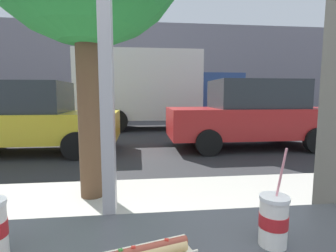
{
  "coord_description": "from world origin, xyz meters",
  "views": [
    {
      "loc": [
        0.12,
        -0.97,
        1.45
      ],
      "look_at": [
        0.56,
        2.96,
        0.98
      ],
      "focal_mm": 27.63,
      "sensor_mm": 36.0,
      "label": 1
    }
  ],
  "objects_px": {
    "parked_car_yellow": "(24,118)",
    "parked_car_red": "(252,114)",
    "soda_cup_right": "(273,220)",
    "box_truck": "(155,88)"
  },
  "relations": [
    {
      "from": "parked_car_yellow",
      "to": "parked_car_red",
      "type": "distance_m",
      "value": 5.92
    },
    {
      "from": "parked_car_red",
      "to": "soda_cup_right",
      "type": "bearing_deg",
      "value": -113.67
    },
    {
      "from": "parked_car_red",
      "to": "box_truck",
      "type": "relative_size",
      "value": 0.66
    },
    {
      "from": "soda_cup_right",
      "to": "box_truck",
      "type": "bearing_deg",
      "value": 88.54
    },
    {
      "from": "box_truck",
      "to": "parked_car_yellow",
      "type": "bearing_deg",
      "value": -128.6
    },
    {
      "from": "soda_cup_right",
      "to": "box_truck",
      "type": "relative_size",
      "value": 0.05
    },
    {
      "from": "soda_cup_right",
      "to": "box_truck",
      "type": "height_order",
      "value": "box_truck"
    },
    {
      "from": "soda_cup_right",
      "to": "parked_car_yellow",
      "type": "relative_size",
      "value": 0.07
    },
    {
      "from": "soda_cup_right",
      "to": "parked_car_red",
      "type": "distance_m",
      "value": 6.6
    },
    {
      "from": "parked_car_yellow",
      "to": "soda_cup_right",
      "type": "bearing_deg",
      "value": -61.6
    }
  ]
}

